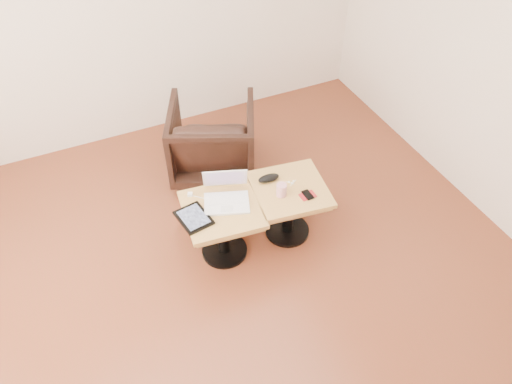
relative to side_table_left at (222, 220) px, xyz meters
name	(u,v)px	position (x,y,z in m)	size (l,w,h in m)	color
room_shell	(228,153)	(-0.08, -0.41, 0.98)	(4.52, 4.52, 2.71)	brown
side_table_left	(222,220)	(0.00, 0.00, 0.00)	(0.60, 0.60, 0.50)	black
side_table_right	(289,199)	(0.55, -0.02, 0.00)	(0.61, 0.61, 0.50)	black
laptop	(226,195)	(0.06, 0.07, 0.17)	(0.41, 0.40, 0.22)	white
tablet	(194,218)	(-0.22, -0.02, 0.13)	(0.24, 0.29, 0.02)	black
charging_adapter	(190,194)	(-0.16, 0.22, 0.13)	(0.04, 0.04, 0.02)	white
glasses_case	(269,178)	(0.43, 0.12, 0.15)	(0.17, 0.07, 0.05)	black
striped_cup	(281,190)	(0.45, -0.06, 0.17)	(0.08, 0.08, 0.10)	#BE3B56
earbuds_tangle	(292,182)	(0.58, 0.03, 0.13)	(0.07, 0.05, 0.01)	white
phone_on_sleeve	(308,195)	(0.63, -0.15, 0.13)	(0.12, 0.10, 0.01)	maroon
armchair	(213,140)	(0.29, 0.96, -0.03)	(0.73, 0.75, 0.68)	black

